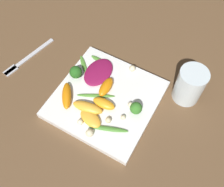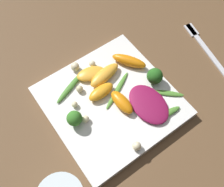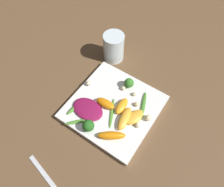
{
  "view_description": "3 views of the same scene",
  "coord_description": "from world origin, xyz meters",
  "views": [
    {
      "loc": [
        0.17,
        -0.28,
        0.58
      ],
      "look_at": [
        0.01,
        0.01,
        0.04
      ],
      "focal_mm": 42.0,
      "sensor_mm": 36.0,
      "label": 1
    },
    {
      "loc": [
        0.14,
        0.19,
        0.48
      ],
      "look_at": [
        -0.01,
        -0.01,
        0.03
      ],
      "focal_mm": 42.0,
      "sensor_mm": 36.0,
      "label": 2
    },
    {
      "loc": [
        -0.26,
        -0.17,
        0.58
      ],
      "look_at": [
        0.02,
        0.02,
        0.04
      ],
      "focal_mm": 35.0,
      "sensor_mm": 36.0,
      "label": 3
    }
  ],
  "objects": [
    {
      "name": "ground_plane",
      "position": [
        0.0,
        0.0,
        0.0
      ],
      "size": [
        2.4,
        2.4,
        0.0
      ],
      "primitive_type": "plane",
      "color": "brown"
    },
    {
      "name": "orange_segment_0",
      "position": [
        0.0,
        -0.07,
        0.03
      ],
      "size": [
        0.07,
        0.05,
        0.01
      ],
      "color": "#FCAD33",
      "rests_on": "plate"
    },
    {
      "name": "fork",
      "position": [
        -0.26,
        -0.0,
        0.0
      ],
      "size": [
        0.05,
        0.17,
        0.01
      ],
      "color": "silver",
      "rests_on": "ground_plane"
    },
    {
      "name": "macadamia_nut_2",
      "position": [
        0.06,
        -0.03,
        0.02
      ],
      "size": [
        0.01,
        0.01,
        0.01
      ],
      "color": "beige",
      "rests_on": "plate"
    },
    {
      "name": "broccoli_floret_0",
      "position": [
        0.08,
        -0.0,
        0.04
      ],
      "size": [
        0.03,
        0.03,
        0.03
      ],
      "color": "#84AD5B",
      "rests_on": "plate"
    },
    {
      "name": "macadamia_nut_0",
      "position": [
        0.02,
        -0.1,
        0.03
      ],
      "size": [
        0.02,
        0.02,
        0.02
      ],
      "color": "beige",
      "rests_on": "plate"
    },
    {
      "name": "arugula_sprig_1",
      "position": [
        -0.02,
        -0.01,
        0.02
      ],
      "size": [
        0.09,
        0.05,
        0.0
      ],
      "color": "#518E33",
      "rests_on": "plate"
    },
    {
      "name": "orange_segment_3",
      "position": [
        -0.02,
        -0.05,
        0.03
      ],
      "size": [
        0.08,
        0.04,
        0.02
      ],
      "color": "#FCAD33",
      "rests_on": "plate"
    },
    {
      "name": "arugula_sprig_2",
      "position": [
        -0.1,
        0.06,
        0.02
      ],
      "size": [
        0.06,
        0.05,
        0.0
      ],
      "color": "#518E33",
      "rests_on": "plate"
    },
    {
      "name": "broccoli_floret_1",
      "position": [
        -0.1,
        0.02,
        0.04
      ],
      "size": [
        0.03,
        0.03,
        0.04
      ],
      "color": "#7A9E51",
      "rests_on": "plate"
    },
    {
      "name": "arugula_sprig_0",
      "position": [
        -0.07,
        0.09,
        0.02
      ],
      "size": [
        0.07,
        0.02,
        0.01
      ],
      "color": "#518E33",
      "rests_on": "plate"
    },
    {
      "name": "macadamia_nut_1",
      "position": [
        0.06,
        0.01,
        0.03
      ],
      "size": [
        0.01,
        0.01,
        0.01
      ],
      "color": "beige",
      "rests_on": "plate"
    },
    {
      "name": "macadamia_nut_3",
      "position": [
        0.02,
        0.11,
        0.03
      ],
      "size": [
        0.02,
        0.02,
        0.02
      ],
      "color": "beige",
      "rests_on": "plate"
    },
    {
      "name": "macadamia_nut_5",
      "position": [
        0.04,
        -0.05,
        0.03
      ],
      "size": [
        0.01,
        0.01,
        0.01
      ],
      "color": "beige",
      "rests_on": "plate"
    },
    {
      "name": "orange_segment_4",
      "position": [
        -0.08,
        -0.05,
        0.03
      ],
      "size": [
        0.06,
        0.07,
        0.02
      ],
      "color": "orange",
      "rests_on": "plate"
    },
    {
      "name": "radicchio_leaf_0",
      "position": [
        -0.05,
        0.05,
        0.02
      ],
      "size": [
        0.07,
        0.1,
        0.01
      ],
      "color": "maroon",
      "rests_on": "plate"
    },
    {
      "name": "drinking_glass",
      "position": [
        0.17,
        0.11,
        0.05
      ],
      "size": [
        0.07,
        0.07,
        0.1
      ],
      "color": "silver",
      "rests_on": "ground_plane"
    },
    {
      "name": "orange_segment_1",
      "position": [
        -0.01,
        0.02,
        0.03
      ],
      "size": [
        0.03,
        0.06,
        0.02
      ],
      "color": "orange",
      "rests_on": "plate"
    },
    {
      "name": "orange_segment_2",
      "position": [
        0.01,
        -0.02,
        0.03
      ],
      "size": [
        0.06,
        0.03,
        0.02
      ],
      "color": "orange",
      "rests_on": "plate"
    },
    {
      "name": "plate",
      "position": [
        0.0,
        0.0,
        0.01
      ],
      "size": [
        0.24,
        0.24,
        0.02
      ],
      "color": "white",
      "rests_on": "ground_plane"
    },
    {
      "name": "macadamia_nut_4",
      "position": [
        -0.02,
        -0.09,
        0.03
      ],
      "size": [
        0.01,
        0.01,
        0.01
      ],
      "color": "beige",
      "rests_on": "plate"
    },
    {
      "name": "arugula_sprig_3",
      "position": [
        0.05,
        -0.07,
        0.02
      ],
      "size": [
        0.09,
        0.04,
        0.01
      ],
      "color": "#47842D",
      "rests_on": "plate"
    }
  ]
}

